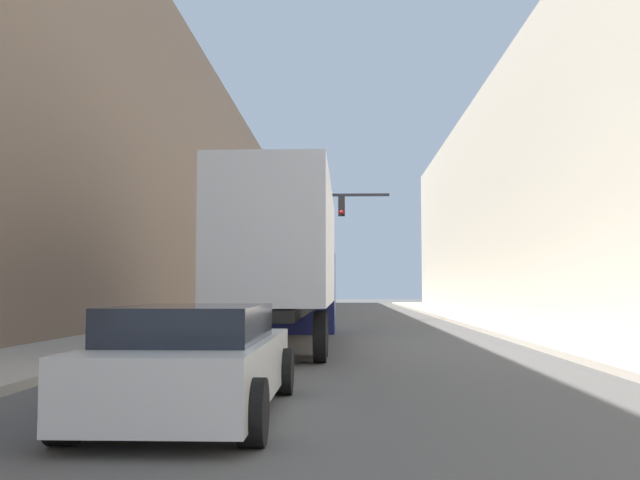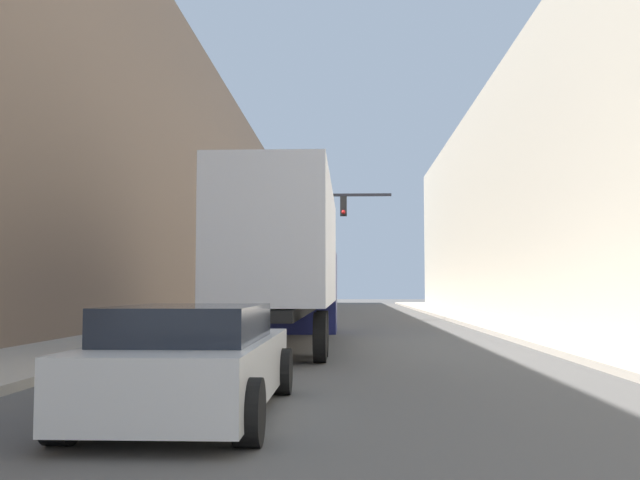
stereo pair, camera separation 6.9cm
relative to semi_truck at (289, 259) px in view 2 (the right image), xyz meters
The scene contains 7 objects.
sidewalk_right 13.88m from the semi_truck, 56.38° to the left, with size 2.95×80.00×0.15m.
sidewalk_left 12.49m from the semi_truck, 111.81° to the left, with size 2.95×80.00×0.15m.
building_right 17.09m from the semi_truck, 43.42° to the left, with size 6.00×80.00×12.55m.
building_left 15.34m from the semi_truck, 128.38° to the left, with size 6.00×80.00×14.17m.
semi_truck is the anchor object (origin of this frame).
sedan_car 10.91m from the semi_truck, 91.01° to the right, with size 2.02×4.57×1.27m.
traffic_signal_gantry 13.13m from the semi_truck, 95.93° to the left, with size 6.59×0.35×6.01m.
Camera 2 is at (0.12, -0.52, 1.47)m, focal length 40.00 mm.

